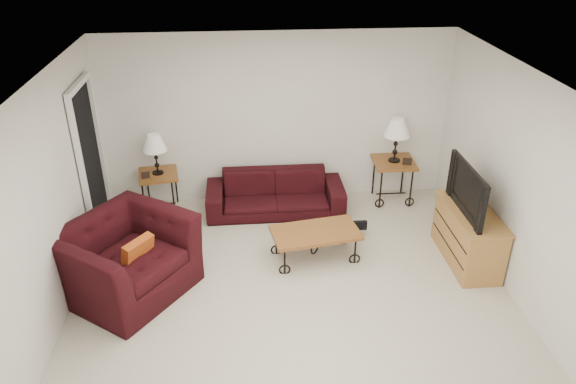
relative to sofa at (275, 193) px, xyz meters
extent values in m
plane|color=beige|center=(0.07, -2.02, -0.29)|extent=(5.00, 5.00, 0.00)
cube|color=silver|center=(0.07, 0.48, 0.96)|extent=(5.00, 0.02, 2.50)
cube|color=silver|center=(-2.43, -2.02, 0.96)|extent=(0.02, 5.00, 2.50)
cube|color=silver|center=(2.57, -2.02, 0.96)|extent=(0.02, 5.00, 2.50)
plane|color=white|center=(0.07, -2.02, 2.21)|extent=(5.00, 5.00, 0.00)
cube|color=black|center=(-2.40, -0.37, 0.73)|extent=(0.08, 0.94, 2.04)
imported|color=black|center=(0.00, 0.00, 0.00)|extent=(1.97, 0.77, 0.58)
cube|color=brown|center=(-1.66, 0.18, 0.01)|extent=(0.62, 0.62, 0.59)
cube|color=brown|center=(1.77, 0.18, 0.04)|extent=(0.62, 0.62, 0.65)
cube|color=black|center=(-1.81, 0.03, 0.35)|extent=(0.12, 0.05, 0.10)
cube|color=black|center=(1.92, 0.03, 0.42)|extent=(0.13, 0.05, 0.11)
cube|color=brown|center=(0.42, -1.26, -0.09)|extent=(1.16, 0.75, 0.40)
imported|color=black|center=(-1.80, -1.72, 0.15)|extent=(1.75, 1.79, 0.88)
cube|color=#C25918|center=(-1.65, -1.77, 0.23)|extent=(0.32, 0.38, 0.40)
cube|color=#B28042|center=(2.30, -1.45, 0.06)|extent=(0.49, 1.17, 0.70)
imported|color=black|center=(2.28, -1.45, 0.71)|extent=(0.14, 1.04, 0.60)
ellipsoid|color=black|center=(1.09, -0.67, -0.09)|extent=(0.34, 0.29, 0.39)
camera|label=1|loc=(-0.42, -6.92, 3.68)|focal=33.85mm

